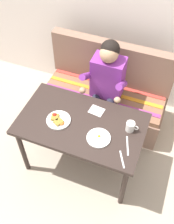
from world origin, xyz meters
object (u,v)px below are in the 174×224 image
at_px(person, 106,83).
at_px(plate_eggs, 99,138).
at_px(plate_breakfast, 58,120).
at_px(coffee_mug, 131,126).
at_px(couch, 105,97).
at_px(fork, 122,159).
at_px(table, 81,128).
at_px(napkin, 97,111).
at_px(knife, 127,146).

relative_size(person, plate_eggs, 5.57).
xyz_separation_m(plate_breakfast, plate_eggs, (0.42, -0.05, -0.00)).
bearing_deg(coffee_mug, person, 129.00).
distance_m(couch, person, 0.45).
bearing_deg(plate_eggs, coffee_mug, 39.43).
bearing_deg(plate_eggs, couch, 103.70).
bearing_deg(coffee_mug, fork, -86.18).
relative_size(table, plate_eggs, 5.51).
xyz_separation_m(plate_breakfast, fork, (0.68, -0.18, -0.01)).
xyz_separation_m(napkin, knife, (0.39, -0.28, -0.00)).
bearing_deg(fork, coffee_mug, 65.60).
bearing_deg(person, fork, -62.64).
bearing_deg(plate_eggs, plate_breakfast, 173.21).
bearing_deg(fork, napkin, 103.71).
bearing_deg(person, plate_eggs, -76.20).
distance_m(plate_breakfast, knife, 0.69).
relative_size(couch, fork, 8.47).
relative_size(plate_eggs, knife, 1.09).
xyz_separation_m(person, plate_eggs, (0.17, -0.70, -0.00)).
bearing_deg(person, knife, -57.46).
bearing_deg(coffee_mug, knife, -81.26).
bearing_deg(table, plate_breakfast, -164.48).
height_order(napkin, fork, napkin).
relative_size(table, person, 0.99).
bearing_deg(fork, knife, 59.60).
distance_m(coffee_mug, fork, 0.33).
bearing_deg(couch, plate_breakfast, -104.41).
relative_size(plate_breakfast, napkin, 1.67).
bearing_deg(coffee_mug, plate_eggs, -140.57).
distance_m(table, coffee_mug, 0.48).
xyz_separation_m(plate_breakfast, knife, (0.69, -0.03, -0.01)).
distance_m(table, fork, 0.54).
relative_size(person, coffee_mug, 10.27).
height_order(table, knife, knife).
height_order(person, napkin, person).
bearing_deg(plate_breakfast, fork, -15.00).
height_order(table, coffee_mug, coffee_mug).
bearing_deg(fork, plate_eggs, 124.67).
distance_m(fork, knife, 0.15).
height_order(person, plate_breakfast, person).
xyz_separation_m(table, person, (0.04, 0.59, 0.09)).
xyz_separation_m(couch, plate_breakfast, (-0.21, -0.82, 0.41)).
xyz_separation_m(napkin, fork, (0.39, -0.43, -0.00)).
relative_size(couch, person, 1.19).
xyz_separation_m(table, fork, (0.47, -0.24, 0.08)).
xyz_separation_m(plate_breakfast, coffee_mug, (0.66, 0.14, 0.04)).
xyz_separation_m(coffee_mug, napkin, (-0.36, 0.10, -0.05)).
distance_m(plate_eggs, fork, 0.29).
distance_m(couch, plate_breakfast, 0.95).
relative_size(person, knife, 6.06).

